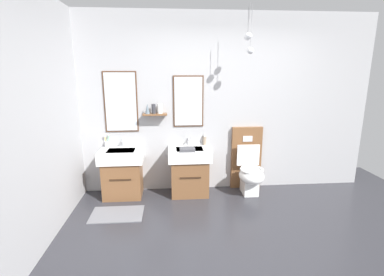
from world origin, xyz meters
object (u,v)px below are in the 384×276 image
toothbrush_cup (107,144)px  vanity_sink_left (123,172)px  vanity_sink_right (189,170)px  toilet (249,168)px  folded_hand_towel (187,150)px  soap_dispenser (204,141)px

toothbrush_cup → vanity_sink_left: bearing=-35.0°
vanity_sink_right → toothbrush_cup: size_ratio=3.62×
vanity_sink_right → vanity_sink_left: bearing=180.0°
vanity_sink_left → toilet: 1.93m
vanity_sink_left → toilet: size_ratio=0.72×
toothbrush_cup → folded_hand_towel: 1.24m
soap_dispenser → vanity_sink_left: bearing=-172.0°
vanity_sink_right → toilet: bearing=0.4°
vanity_sink_right → folded_hand_towel: bearing=-105.4°
vanity_sink_left → soap_dispenser: size_ratio=4.35×
toothbrush_cup → folded_hand_towel: bearing=-14.6°
folded_hand_towel → toothbrush_cup: bearing=165.4°
vanity_sink_right → toothbrush_cup: toothbrush_cup is taller
vanity_sink_left → vanity_sink_right: bearing=0.0°
toilet → folded_hand_towel: 1.04m
toilet → toothbrush_cup: toilet is taller
vanity_sink_right → soap_dispenser: bearing=35.4°
vanity_sink_right → soap_dispenser: size_ratio=4.35×
toothbrush_cup → soap_dispenser: toothbrush_cup is taller
soap_dispenser → folded_hand_towel: size_ratio=0.76×
vanity_sink_left → toothbrush_cup: toothbrush_cup is taller
vanity_sink_right → folded_hand_towel: (-0.04, -0.15, 0.36)m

